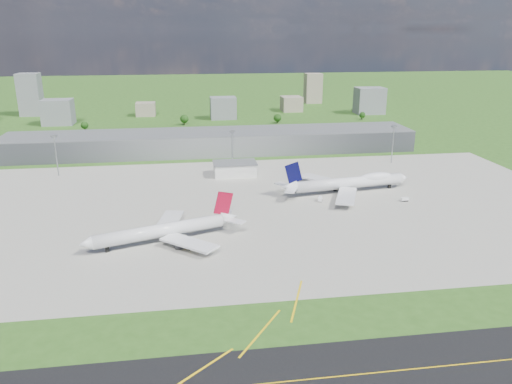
{
  "coord_description": "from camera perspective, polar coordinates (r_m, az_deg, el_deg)",
  "views": [
    {
      "loc": [
        -20.27,
        -201.24,
        87.83
      ],
      "look_at": [
        14.35,
        37.1,
        9.0
      ],
      "focal_mm": 35.0,
      "sensor_mm": 36.0,
      "label": 1
    }
  ],
  "objects": [
    {
      "name": "bldg_c",
      "position": [
        518.55,
        -3.77,
        9.56
      ],
      "size": [
        26.0,
        20.0,
        22.0
      ],
      "primitive_type": "cube",
      "color": "slate",
      "rests_on": "ground"
    },
    {
      "name": "bldg_ce",
      "position": [
        569.83,
        4.07,
        10.03
      ],
      "size": [
        22.0,
        24.0,
        16.0
      ],
      "primitive_type": "cube",
      "color": "gray",
      "rests_on": "ground"
    },
    {
      "name": "mast_center",
      "position": [
        325.33,
        -2.74,
        5.66
      ],
      "size": [
        3.5,
        2.0,
        25.9
      ],
      "color": "gray",
      "rests_on": "ground"
    },
    {
      "name": "airliner_blue_quad",
      "position": [
        284.95,
        10.61,
        1.04
      ],
      "size": [
        77.62,
        60.37,
        20.3
      ],
      "rotation": [
        0.0,
        0.0,
        0.14
      ],
      "color": "white",
      "rests_on": "ground"
    },
    {
      "name": "airliner_red_twin",
      "position": [
        219.46,
        -10.26,
        -4.33
      ],
      "size": [
        67.75,
        51.55,
        19.11
      ],
      "rotation": [
        0.0,
        0.0,
        3.46
      ],
      "color": "white",
      "rests_on": "ground"
    },
    {
      "name": "apron",
      "position": [
        258.5,
        -1.05,
        -1.73
      ],
      "size": [
        360.0,
        190.0,
        0.08
      ],
      "primitive_type": "cube",
      "color": "#99978B",
      "rests_on": "ground"
    },
    {
      "name": "tug_yellow",
      "position": [
        211.71,
        -7.38,
        -6.27
      ],
      "size": [
        4.08,
        2.96,
        1.82
      ],
      "rotation": [
        0.0,
        0.0,
        0.26
      ],
      "color": "#C8970B",
      "rests_on": "ground"
    },
    {
      "name": "bldg_tall_w",
      "position": [
        587.23,
        -24.39,
        10.11
      ],
      "size": [
        22.0,
        20.0,
        44.0
      ],
      "primitive_type": "cube",
      "color": "slate",
      "rests_on": "ground"
    },
    {
      "name": "tree_e",
      "position": [
        491.66,
        2.46,
        8.47
      ],
      "size": [
        7.65,
        7.65,
        9.35
      ],
      "color": "#382314",
      "rests_on": "ground"
    },
    {
      "name": "terminal",
      "position": [
        375.49,
        -5.0,
        5.7
      ],
      "size": [
        300.0,
        42.0,
        15.0
      ],
      "primitive_type": "cube",
      "color": "slate",
      "rests_on": "ground"
    },
    {
      "name": "tree_w",
      "position": [
        481.99,
        -19.02,
        7.23
      ],
      "size": [
        6.75,
        6.75,
        8.25
      ],
      "color": "#382314",
      "rests_on": "ground"
    },
    {
      "name": "van_white_near",
      "position": [
        269.2,
        7.35,
        -0.81
      ],
      "size": [
        3.38,
        4.89,
        2.32
      ],
      "rotation": [
        0.0,
        0.0,
        1.23
      ],
      "color": "white",
      "rests_on": "ground"
    },
    {
      "name": "tree_c",
      "position": [
        488.18,
        -8.2,
        8.27
      ],
      "size": [
        8.1,
        8.1,
        9.9
      ],
      "color": "#382314",
      "rests_on": "ground"
    },
    {
      "name": "bldg_e",
      "position": [
        563.25,
        12.85,
        10.15
      ],
      "size": [
        30.0,
        22.0,
        28.0
      ],
      "primitive_type": "cube",
      "color": "slate",
      "rests_on": "ground"
    },
    {
      "name": "bldg_cw",
      "position": [
        548.68,
        -12.49,
        9.23
      ],
      "size": [
        20.0,
        18.0,
        14.0
      ],
      "primitive_type": "cube",
      "color": "gray",
      "rests_on": "ground"
    },
    {
      "name": "mast_east",
      "position": [
        352.99,
        15.42,
        6.01
      ],
      "size": [
        3.5,
        2.0,
        25.9
      ],
      "color": "gray",
      "rests_on": "ground"
    },
    {
      "name": "van_white_far",
      "position": [
        278.34,
        16.65,
        -0.82
      ],
      "size": [
        4.0,
        2.0,
        2.11
      ],
      "rotation": [
        0.0,
        0.0,
        -0.02
      ],
      "color": "white",
      "rests_on": "ground"
    },
    {
      "name": "mast_west",
      "position": [
        333.59,
        -21.96,
        4.67
      ],
      "size": [
        3.5,
        2.0,
        25.9
      ],
      "color": "gray",
      "rests_on": "ground"
    },
    {
      "name": "ops_building",
      "position": [
        314.15,
        -2.44,
        2.63
      ],
      "size": [
        26.0,
        16.0,
        8.0
      ],
      "primitive_type": "cube",
      "color": "silver",
      "rests_on": "ground"
    },
    {
      "name": "bldg_w",
      "position": [
        520.89,
        -21.7,
        8.49
      ],
      "size": [
        28.0,
        22.0,
        24.0
      ],
      "primitive_type": "cube",
      "color": "slate",
      "rests_on": "ground"
    },
    {
      "name": "bldg_tall_e",
      "position": [
        635.75,
        6.53,
        11.7
      ],
      "size": [
        20.0,
        18.0,
        36.0
      ],
      "primitive_type": "cube",
      "color": "gray",
      "rests_on": "ground"
    },
    {
      "name": "tree_far_e",
      "position": [
        525.23,
        12.06,
        8.6
      ],
      "size": [
        6.3,
        6.3,
        7.7
      ],
      "color": "#382314",
      "rests_on": "ground"
    },
    {
      "name": "ground",
      "position": [
        362.62,
        -4.82,
        4.04
      ],
      "size": [
        1400.0,
        1400.0,
        0.0
      ],
      "primitive_type": "plane",
      "color": "#2E571B",
      "rests_on": "ground"
    }
  ]
}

